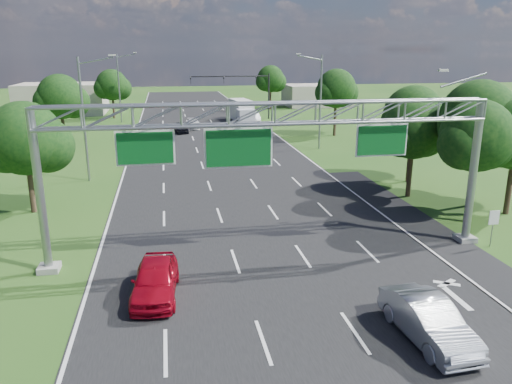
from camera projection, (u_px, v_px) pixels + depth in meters
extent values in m
plane|color=#224B16|center=(226.00, 175.00, 43.52)|extent=(220.00, 220.00, 0.00)
cube|color=black|center=(226.00, 175.00, 43.52)|extent=(18.00, 180.00, 0.02)
cube|color=black|center=(426.00, 230.00, 30.13)|extent=(3.00, 30.00, 0.02)
cube|color=gray|center=(465.00, 238.00, 28.42)|extent=(1.00, 1.00, 0.30)
cylinder|color=gray|center=(473.00, 173.00, 27.36)|extent=(0.44, 0.44, 8.00)
cube|color=gray|center=(49.00, 268.00, 24.56)|extent=(1.00, 1.00, 0.30)
cylinder|color=gray|center=(40.00, 193.00, 23.50)|extent=(0.40, 0.40, 8.00)
cylinder|color=gray|center=(464.00, 80.00, 25.78)|extent=(2.54, 0.12, 0.79)
cube|color=beige|center=(443.00, 70.00, 25.44)|extent=(0.50, 0.22, 0.12)
cube|color=white|center=(145.00, 148.00, 23.79)|extent=(2.80, 0.05, 1.70)
cube|color=#094F1C|center=(145.00, 148.00, 23.74)|extent=(2.62, 0.05, 1.52)
cube|color=white|center=(239.00, 148.00, 24.60)|extent=(3.40, 0.05, 2.00)
cube|color=#094F1C|center=(239.00, 148.00, 24.55)|extent=(3.22, 0.05, 1.82)
cube|color=white|center=(382.00, 140.00, 25.85)|extent=(2.80, 0.05, 1.70)
cube|color=#094F1C|center=(382.00, 140.00, 25.79)|extent=(2.62, 0.05, 1.52)
cylinder|color=gray|center=(492.00, 229.00, 27.39)|extent=(0.06, 0.06, 2.00)
cube|color=white|center=(494.00, 218.00, 27.17)|extent=(0.60, 0.04, 0.80)
cylinder|color=black|center=(269.00, 96.00, 77.55)|extent=(0.24, 0.24, 7.00)
cylinder|color=black|center=(230.00, 76.00, 75.67)|extent=(12.00, 0.18, 0.18)
imported|color=black|center=(191.00, 80.00, 74.79)|extent=(0.18, 0.22, 1.10)
imported|color=black|center=(224.00, 80.00, 75.65)|extent=(0.18, 0.22, 1.10)
imported|color=black|center=(256.00, 80.00, 76.50)|extent=(0.18, 0.22, 1.10)
cylinder|color=gray|center=(84.00, 121.00, 40.17)|extent=(0.20, 0.20, 10.00)
cylinder|color=gray|center=(95.00, 60.00, 39.10)|extent=(2.78, 0.12, 0.60)
cube|color=beige|center=(112.00, 55.00, 39.21)|extent=(0.55, 0.22, 0.12)
cylinder|color=gray|center=(119.00, 88.00, 73.28)|extent=(0.20, 0.20, 10.00)
cylinder|color=gray|center=(126.00, 55.00, 72.21)|extent=(2.78, 0.12, 0.60)
cube|color=beige|center=(135.00, 52.00, 72.32)|extent=(0.55, 0.22, 0.12)
cylinder|color=gray|center=(320.00, 103.00, 53.57)|extent=(0.20, 0.20, 10.00)
cylinder|color=gray|center=(310.00, 58.00, 52.06)|extent=(2.78, 0.12, 0.60)
cube|color=beige|center=(298.00, 54.00, 51.72)|extent=(0.55, 0.22, 0.12)
cylinder|color=#2D2116|center=(470.00, 193.00, 31.13)|extent=(0.36, 0.36, 3.74)
sphere|color=black|center=(477.00, 136.00, 30.13)|extent=(4.40, 4.40, 4.40)
sphere|color=black|center=(488.00, 143.00, 30.85)|extent=(3.30, 3.30, 3.30)
sphere|color=black|center=(464.00, 144.00, 29.80)|extent=(3.08, 3.08, 3.08)
cylinder|color=#2D2116|center=(471.00, 177.00, 34.25)|extent=(0.36, 0.36, 4.18)
sphere|color=black|center=(478.00, 117.00, 33.12)|extent=(5.00, 5.00, 5.00)
sphere|color=black|center=(490.00, 125.00, 33.89)|extent=(3.75, 3.75, 3.75)
sphere|color=black|center=(465.00, 126.00, 32.78)|extent=(3.50, 3.50, 3.50)
cylinder|color=#2D2116|center=(409.00, 175.00, 36.69)|extent=(0.36, 0.36, 3.30)
sphere|color=black|center=(413.00, 129.00, 35.75)|extent=(4.40, 4.40, 4.40)
sphere|color=black|center=(424.00, 135.00, 36.47)|extent=(3.30, 3.30, 3.30)
sphere|color=black|center=(402.00, 136.00, 35.42)|extent=(3.08, 3.08, 3.08)
cylinder|color=#2D2116|center=(509.00, 188.00, 32.70)|extent=(0.36, 0.36, 3.52)
sphere|color=black|center=(505.00, 142.00, 31.38)|extent=(3.22, 3.22, 3.22)
cylinder|color=#2D2116|center=(409.00, 161.00, 40.79)|extent=(0.36, 0.36, 3.52)
sphere|color=black|center=(413.00, 116.00, 39.78)|extent=(4.80, 4.80, 4.80)
sphere|color=black|center=(424.00, 122.00, 40.53)|extent=(3.60, 3.60, 3.60)
sphere|color=black|center=(402.00, 122.00, 39.44)|extent=(3.36, 3.36, 3.36)
cylinder|color=#2D2116|center=(31.00, 190.00, 33.13)|extent=(0.36, 0.36, 3.08)
sphere|color=black|center=(25.00, 138.00, 32.17)|extent=(4.80, 4.80, 4.80)
sphere|color=black|center=(47.00, 146.00, 32.92)|extent=(3.60, 3.60, 3.60)
sphere|color=black|center=(7.00, 147.00, 31.84)|extent=(3.36, 3.36, 3.36)
cylinder|color=#2D2116|center=(64.00, 132.00, 54.45)|extent=(0.36, 0.36, 3.74)
sphere|color=black|center=(60.00, 97.00, 53.41)|extent=(4.80, 4.80, 4.80)
sphere|color=black|center=(73.00, 102.00, 54.16)|extent=(3.60, 3.60, 3.60)
sphere|color=black|center=(49.00, 102.00, 53.07)|extent=(3.36, 3.36, 3.36)
cylinder|color=#2D2116|center=(114.00, 108.00, 78.67)|extent=(0.36, 0.36, 3.30)
sphere|color=black|center=(112.00, 85.00, 77.69)|extent=(4.80, 4.80, 4.80)
sphere|color=black|center=(120.00, 88.00, 78.44)|extent=(3.60, 3.60, 3.60)
sphere|color=black|center=(105.00, 88.00, 77.35)|extent=(3.36, 3.36, 3.36)
cylinder|color=#2D2116|center=(335.00, 120.00, 62.74)|extent=(0.36, 0.36, 3.96)
sphere|color=black|center=(336.00, 88.00, 61.67)|extent=(4.80, 4.80, 4.80)
sphere|color=black|center=(344.00, 93.00, 62.42)|extent=(3.60, 3.60, 3.60)
sphere|color=black|center=(328.00, 93.00, 61.33)|extent=(3.36, 3.36, 3.36)
cylinder|color=#2D2116|center=(270.00, 99.00, 90.84)|extent=(0.36, 0.36, 3.52)
sphere|color=black|center=(271.00, 79.00, 89.83)|extent=(4.80, 4.80, 4.80)
sphere|color=black|center=(277.00, 82.00, 90.58)|extent=(3.60, 3.60, 3.60)
sphere|color=black|center=(265.00, 82.00, 89.49)|extent=(3.36, 3.36, 3.36)
cube|color=#A69C8B|center=(63.00, 99.00, 84.47)|extent=(14.00, 10.00, 5.00)
cube|color=#A69C8B|center=(317.00, 95.00, 96.27)|extent=(12.00, 9.00, 4.00)
imported|color=#9D0718|center=(155.00, 279.00, 21.88)|extent=(2.28, 4.88, 1.61)
imported|color=#ABB0B7|center=(428.00, 320.00, 18.60)|extent=(2.02, 4.93, 1.59)
imported|color=silver|center=(193.00, 124.00, 68.54)|extent=(1.96, 4.47, 1.28)
imported|color=black|center=(181.00, 128.00, 65.31)|extent=(2.03, 4.10, 1.35)
imported|color=silver|center=(253.00, 117.00, 74.81)|extent=(1.58, 4.53, 1.49)
cube|color=silver|center=(241.00, 110.00, 75.95)|extent=(3.13, 6.33, 3.05)
cube|color=silver|center=(246.00, 117.00, 72.07)|extent=(2.58, 2.49, 2.23)
cylinder|color=black|center=(238.00, 121.00, 72.23)|extent=(0.36, 1.02, 1.02)
cylinder|color=black|center=(253.00, 121.00, 72.62)|extent=(0.36, 1.02, 1.02)
cylinder|color=black|center=(232.00, 116.00, 78.00)|extent=(0.36, 1.02, 1.02)
cylinder|color=black|center=(246.00, 116.00, 78.38)|extent=(0.36, 1.02, 1.02)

